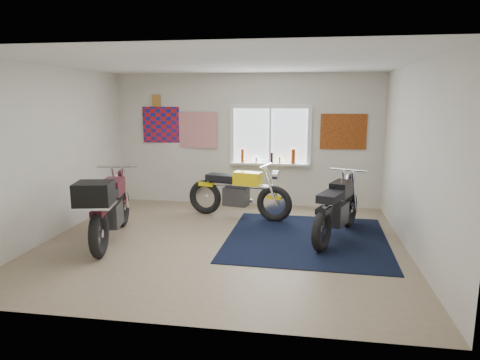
% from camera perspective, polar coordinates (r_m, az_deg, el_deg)
% --- Properties ---
extents(ground, '(5.50, 5.50, 0.00)m').
position_cam_1_polar(ground, '(6.72, -2.26, -8.30)').
color(ground, '#9E896B').
rests_on(ground, ground).
extents(room_shell, '(5.50, 5.50, 5.50)m').
position_cam_1_polar(room_shell, '(6.37, -2.37, 5.76)').
color(room_shell, white).
rests_on(room_shell, ground).
extents(navy_rug, '(2.57, 2.67, 0.01)m').
position_cam_1_polar(navy_rug, '(6.96, 8.88, -7.70)').
color(navy_rug, black).
rests_on(navy_rug, ground).
extents(window_assembly, '(1.66, 0.17, 1.26)m').
position_cam_1_polar(window_assembly, '(8.76, 4.04, 5.38)').
color(window_assembly, white).
rests_on(window_assembly, room_shell).
extents(oil_bottles, '(1.12, 0.09, 0.30)m').
position_cam_1_polar(oil_bottles, '(8.73, 4.43, 3.10)').
color(oil_bottles, '#913E15').
rests_on(oil_bottles, window_assembly).
extents(flag_display, '(1.60, 0.10, 1.17)m').
position_cam_1_polar(flag_display, '(9.25, -11.11, 10.34)').
color(flag_display, red).
rests_on(flag_display, room_shell).
extents(triumph_poster, '(0.90, 0.03, 0.70)m').
position_cam_1_polar(triumph_poster, '(8.76, 13.62, 6.28)').
color(triumph_poster, '#A54C14').
rests_on(triumph_poster, room_shell).
extents(yellow_triumph, '(2.04, 0.72, 1.04)m').
position_cam_1_polar(yellow_triumph, '(7.96, -0.24, -1.82)').
color(yellow_triumph, black).
rests_on(yellow_triumph, ground).
extents(black_chrome_bike, '(0.92, 1.96, 1.05)m').
position_cam_1_polar(black_chrome_bike, '(6.97, 12.79, -3.91)').
color(black_chrome_bike, black).
rests_on(black_chrome_bike, navy_rug).
extents(maroon_tourer, '(0.90, 2.19, 1.11)m').
position_cam_1_polar(maroon_tourer, '(6.80, -17.20, -3.49)').
color(maroon_tourer, black).
rests_on(maroon_tourer, ground).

